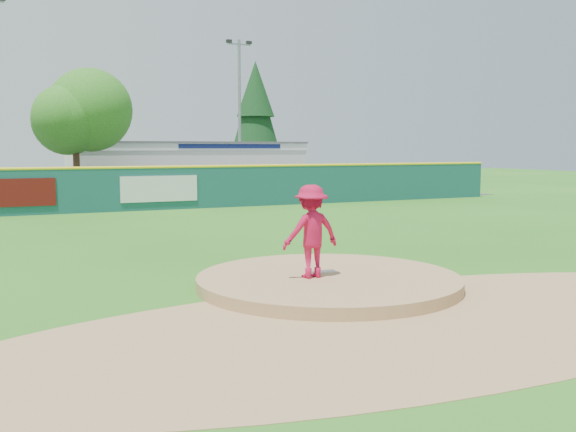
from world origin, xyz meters
name	(u,v)px	position (x,y,z in m)	size (l,w,h in m)	color
ground	(328,287)	(0.00, 0.00, 0.00)	(120.00, 120.00, 0.00)	#286B19
pitchers_mound	(328,287)	(0.00, 0.00, 0.00)	(5.50, 5.50, 0.50)	#9E774C
pitching_rubber	(322,272)	(0.00, 0.30, 0.27)	(0.60, 0.15, 0.04)	white
infield_dirt_arc	(414,322)	(0.00, -3.00, 0.01)	(15.40, 15.40, 0.01)	#9E774C
parking_lot	(109,197)	(0.00, 27.00, 0.01)	(44.00, 16.00, 0.02)	#38383A
pitcher	(311,231)	(-0.43, -0.03, 1.20)	(1.23, 0.71, 1.90)	#B10F38
van	(177,188)	(2.91, 22.49, 0.70)	(2.27, 4.93, 1.37)	white
pool_building_grp	(184,166)	(6.00, 31.99, 1.66)	(15.20, 8.20, 3.31)	silver
fence_banners	(89,191)	(-2.36, 17.92, 1.00)	(9.95, 0.04, 1.20)	#5D100D
outfield_fence	(141,187)	(0.00, 18.00, 1.09)	(40.00, 0.14, 2.07)	#164847
deciduous_tree	(75,117)	(-2.00, 25.00, 4.55)	(5.60, 5.60, 7.36)	#382314
conifer_tree	(256,114)	(13.00, 36.00, 5.54)	(4.40, 4.40, 9.50)	#382314
light_pole_right	(239,108)	(9.00, 29.00, 5.54)	(1.75, 0.25, 10.00)	gray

